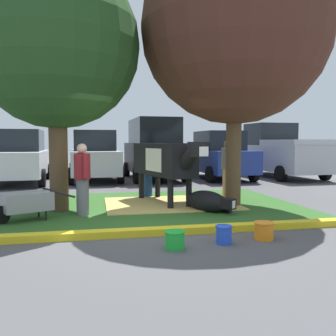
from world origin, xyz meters
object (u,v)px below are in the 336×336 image
(shade_tree_right, at_px, (235,30))
(bucket_orange, at_px, (264,230))
(suv_black, at_px, (153,149))
(shade_tree_left, at_px, (56,46))
(calf_lying, at_px, (208,202))
(bucket_green, at_px, (175,239))
(hatchback_white, at_px, (20,157))
(person_visitor_far, at_px, (227,167))
(person_handler, at_px, (82,177))
(person_visitor_near, at_px, (147,169))
(sedan_blue, at_px, (219,156))
(bucket_blue, at_px, (224,234))
(sedan_silver, at_px, (94,156))
(pickup_truck_maroon, at_px, (279,152))
(wheelbarrow, at_px, (25,202))
(cow_holstein, at_px, (165,160))

(shade_tree_right, height_order, bucket_orange, shade_tree_right)
(suv_black, bearing_deg, shade_tree_left, -116.22)
(calf_lying, bearing_deg, shade_tree_right, 35.47)
(bucket_green, bearing_deg, hatchback_white, 111.83)
(person_visitor_far, height_order, suv_black, suv_black)
(person_handler, relative_size, hatchback_white, 0.34)
(person_visitor_near, xyz_separation_m, sedan_blue, (3.77, 4.65, 0.18))
(shade_tree_right, height_order, bucket_blue, shade_tree_right)
(calf_lying, xyz_separation_m, person_handler, (-2.73, 0.14, 0.58))
(sedan_silver, xyz_separation_m, pickup_truck_maroon, (8.12, -0.10, 0.13))
(person_visitor_far, distance_m, suv_black, 5.83)
(person_handler, bearing_deg, sedan_silver, 87.56)
(wheelbarrow, xyz_separation_m, bucket_blue, (3.27, -2.29, -0.24))
(shade_tree_left, distance_m, person_visitor_far, 5.28)
(person_visitor_near, xyz_separation_m, bucket_green, (-0.36, -5.02, -0.67))
(bucket_green, distance_m, sedan_silver, 10.11)
(bucket_green, relative_size, bucket_blue, 1.09)
(person_handler, xyz_separation_m, sedan_blue, (5.51, 6.93, 0.16))
(calf_lying, relative_size, person_visitor_far, 0.79)
(bucket_green, bearing_deg, person_visitor_far, 60.32)
(bucket_blue, bearing_deg, person_handler, 129.61)
(person_visitor_near, relative_size, sedan_blue, 0.34)
(calf_lying, height_order, person_visitor_near, person_visitor_near)
(bucket_orange, xyz_separation_m, sedan_blue, (2.61, 9.46, 0.84))
(person_visitor_far, relative_size, sedan_blue, 0.36)
(person_visitor_near, relative_size, bucket_orange, 4.57)
(bucket_green, xyz_separation_m, hatchback_white, (-3.82, 9.54, 0.84))
(bucket_green, relative_size, pickup_truck_maroon, 0.06)
(person_visitor_near, distance_m, hatchback_white, 6.15)
(person_visitor_far, relative_size, bucket_green, 5.23)
(person_visitor_far, relative_size, pickup_truck_maroon, 0.30)
(shade_tree_left, xyz_separation_m, sedan_silver, (0.84, 6.63, -2.70))
(person_visitor_near, height_order, sedan_blue, sedan_blue)
(bucket_green, xyz_separation_m, sedan_blue, (4.13, 9.67, 0.84))
(person_handler, relative_size, bucket_blue, 5.40)
(shade_tree_right, xyz_separation_m, sedan_silver, (-3.25, 6.81, -3.23))
(wheelbarrow, xyz_separation_m, sedan_blue, (6.60, 7.27, 0.60))
(bucket_green, bearing_deg, sedan_blue, 66.89)
(person_visitor_near, xyz_separation_m, hatchback_white, (-4.18, 4.52, 0.18))
(person_visitor_near, relative_size, pickup_truck_maroon, 0.28)
(shade_tree_right, distance_m, cow_holstein, 3.53)
(hatchback_white, bearing_deg, shade_tree_right, -46.53)
(calf_lying, relative_size, bucket_blue, 4.48)
(person_handler, height_order, sedan_blue, sedan_blue)
(shade_tree_right, distance_m, wheelbarrow, 6.08)
(shade_tree_right, distance_m, person_visitor_near, 4.28)
(shade_tree_left, xyz_separation_m, person_handler, (0.53, -0.64, -2.86))
(cow_holstein, relative_size, bucket_blue, 10.78)
(person_visitor_near, distance_m, bucket_orange, 4.99)
(person_handler, height_order, person_visitor_far, person_visitor_far)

